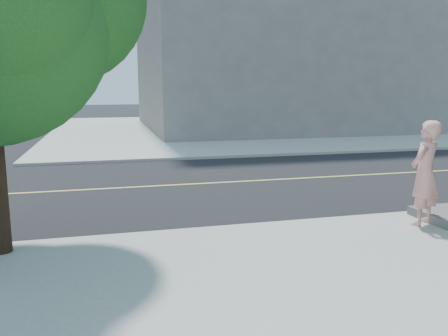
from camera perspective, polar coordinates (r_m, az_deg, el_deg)
name	(u,v)px	position (r m, az deg, el deg)	size (l,w,h in m)	color
road_ew	(22,193)	(13.37, -23.84, -2.90)	(140.00, 9.00, 0.01)	black
sidewalk_ne	(273,127)	(32.06, 6.09, 5.05)	(29.00, 25.00, 0.12)	#A6A69F
filler_ne	(279,23)	(32.87, 6.86, 17.50)	(18.00, 16.00, 14.00)	slate
man_on_phone	(425,173)	(9.73, 23.68, -0.59)	(0.75, 0.49, 2.05)	#FEA49D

